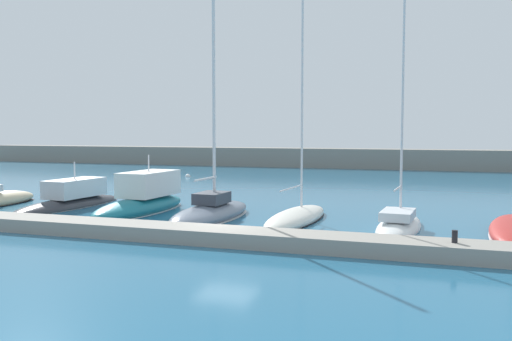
{
  "coord_description": "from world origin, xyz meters",
  "views": [
    {
      "loc": [
        8.48,
        -21.3,
        4.49
      ],
      "look_at": [
        -0.25,
        4.72,
        2.49
      ],
      "focal_mm": 38.37,
      "sensor_mm": 36.0,
      "label": 1
    }
  ],
  "objects": [
    {
      "name": "dock_bollard",
      "position": [
        9.06,
        -1.25,
        0.81
      ],
      "size": [
        0.2,
        0.2,
        0.44
      ],
      "primitive_type": "cylinder",
      "color": "black",
      "rests_on": "dock_pier"
    },
    {
      "name": "breakwater_seawall",
      "position": [
        0.0,
        44.86,
        1.17
      ],
      "size": [
        108.0,
        3.66,
        2.34
      ],
      "primitive_type": "cube",
      "color": "gray",
      "rests_on": "ground_plane"
    },
    {
      "name": "ground_plane",
      "position": [
        0.0,
        0.0,
        0.0
      ],
      "size": [
        120.0,
        120.0,
        0.0
      ],
      "primitive_type": "plane",
      "color": "#236084"
    },
    {
      "name": "dock_pier",
      "position": [
        0.0,
        -1.25,
        0.3
      ],
      "size": [
        40.96,
        1.83,
        0.59
      ],
      "primitive_type": "cube",
      "color": "gray",
      "rests_on": "ground_plane"
    },
    {
      "name": "sailboat_ivory_fifth",
      "position": [
        1.86,
        4.7,
        0.26
      ],
      "size": [
        2.46,
        7.59,
        15.82
      ],
      "rotation": [
        0.0,
        0.0,
        1.5
      ],
      "color": "silver",
      "rests_on": "ground_plane"
    },
    {
      "name": "sailboat_slate_fourth",
      "position": [
        -2.48,
        4.13,
        0.38
      ],
      "size": [
        2.77,
        7.75,
        11.79
      ],
      "rotation": [
        0.0,
        0.0,
        1.53
      ],
      "color": "slate",
      "rests_on": "ground_plane"
    },
    {
      "name": "motorboat_teal_third",
      "position": [
        -7.07,
        5.3,
        0.67
      ],
      "size": [
        2.74,
        8.27,
        3.41
      ],
      "rotation": [
        0.0,
        0.0,
        1.53
      ],
      "color": "#19707F",
      "rests_on": "ground_plane"
    },
    {
      "name": "mooring_buoy_white",
      "position": [
        -14.77,
        27.02,
        0.0
      ],
      "size": [
        0.54,
        0.54,
        0.54
      ],
      "primitive_type": "sphere",
      "color": "white",
      "rests_on": "ground_plane"
    },
    {
      "name": "motorboat_charcoal_second",
      "position": [
        -12.1,
        5.59,
        0.33
      ],
      "size": [
        2.77,
        8.93,
        3.09
      ],
      "rotation": [
        0.0,
        0.0,
        1.51
      ],
      "color": "#2D2D33",
      "rests_on": "ground_plane"
    },
    {
      "name": "sailboat_white_sixth",
      "position": [
        6.82,
        4.09,
        0.2
      ],
      "size": [
        2.25,
        6.73,
        12.39
      ],
      "rotation": [
        0.0,
        0.0,
        1.51
      ],
      "color": "white",
      "rests_on": "ground_plane"
    }
  ]
}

